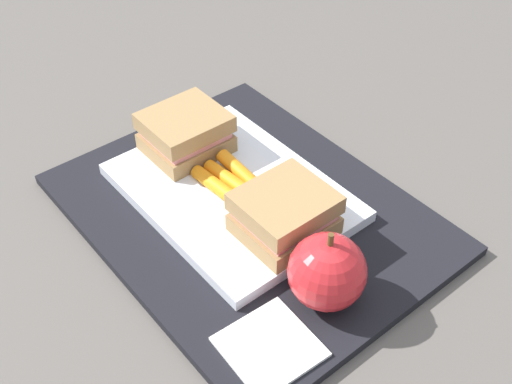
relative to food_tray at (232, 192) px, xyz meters
name	(u,v)px	position (x,y,z in m)	size (l,w,h in m)	color
ground_plane	(248,217)	(0.03, 0.00, -0.02)	(2.40, 2.40, 0.00)	#56514C
lunchbag_mat	(248,213)	(0.03, 0.00, -0.01)	(0.36, 0.28, 0.01)	black
food_tray	(232,192)	(0.00, 0.00, 0.00)	(0.23, 0.17, 0.01)	white
sandwich_half_left	(185,133)	(-0.08, 0.00, 0.03)	(0.07, 0.08, 0.04)	#9E7A4C
sandwich_half_right	(285,214)	(0.08, 0.00, 0.03)	(0.07, 0.08, 0.04)	#9E7A4C
carrot_sticks_bundle	(232,182)	(0.00, 0.00, 0.01)	(0.08, 0.04, 0.02)	orange
apple	(327,272)	(0.15, -0.02, 0.03)	(0.07, 0.07, 0.08)	red
paper_napkin	(270,346)	(0.16, -0.09, 0.00)	(0.07, 0.07, 0.00)	white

